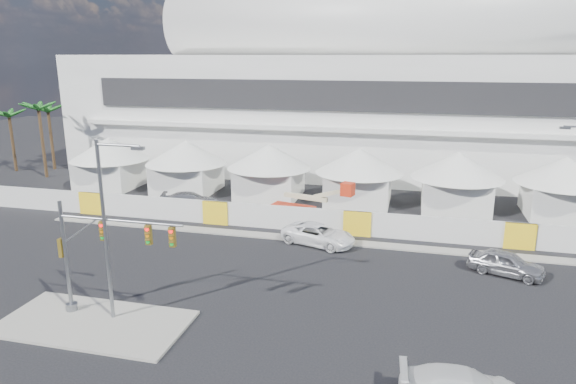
% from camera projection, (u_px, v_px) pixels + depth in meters
% --- Properties ---
extents(ground, '(160.00, 160.00, 0.00)m').
position_uv_depth(ground, '(220.00, 311.00, 28.80)').
color(ground, black).
rests_on(ground, ground).
extents(median_island, '(10.00, 5.00, 0.15)m').
position_uv_depth(median_island, '(94.00, 323.00, 27.37)').
color(median_island, gray).
rests_on(median_island, ground).
extents(far_curb, '(80.00, 1.20, 0.12)m').
position_uv_depth(far_curb, '(554.00, 260.00, 35.82)').
color(far_curb, gray).
rests_on(far_curb, ground).
extents(stadium, '(80.00, 24.80, 21.98)m').
position_uv_depth(stadium, '(407.00, 93.00, 63.24)').
color(stadium, silver).
rests_on(stadium, ground).
extents(tent_row, '(53.40, 8.40, 5.40)m').
position_uv_depth(tent_row, '(313.00, 169.00, 50.37)').
color(tent_row, silver).
rests_on(tent_row, ground).
extents(hoarding_fence, '(70.00, 0.25, 2.00)m').
position_uv_depth(hoarding_fence, '(357.00, 223.00, 40.73)').
color(hoarding_fence, silver).
rests_on(hoarding_fence, ground).
extents(palm_cluster, '(10.60, 10.60, 8.55)m').
position_uv_depth(palm_cluster, '(49.00, 115.00, 62.53)').
color(palm_cluster, '#47331E').
rests_on(palm_cluster, ground).
extents(sedan_silver, '(3.42, 5.09, 1.61)m').
position_uv_depth(sedan_silver, '(506.00, 263.00, 33.44)').
color(sedan_silver, '#A3A3A8').
rests_on(sedan_silver, ground).
extents(pickup_curb, '(4.10, 6.11, 1.56)m').
position_uv_depth(pickup_curb, '(319.00, 234.00, 38.87)').
color(pickup_curb, white).
rests_on(pickup_curb, ground).
extents(lot_car_c, '(3.49, 5.66, 1.53)m').
position_uv_depth(lot_car_c, '(190.00, 201.00, 48.00)').
color(lot_car_c, '#9E9EA3').
rests_on(lot_car_c, ground).
extents(traffic_mast, '(7.36, 0.61, 6.31)m').
position_uv_depth(traffic_mast, '(94.00, 254.00, 27.33)').
color(traffic_mast, slate).
rests_on(traffic_mast, median_island).
extents(streetlight_median, '(2.68, 0.27, 9.70)m').
position_uv_depth(streetlight_median, '(108.00, 220.00, 26.41)').
color(streetlight_median, slate).
rests_on(streetlight_median, median_island).
extents(boom_lift, '(7.80, 2.61, 3.85)m').
position_uv_depth(boom_lift, '(300.00, 208.00, 44.73)').
color(boom_lift, red).
rests_on(boom_lift, ground).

